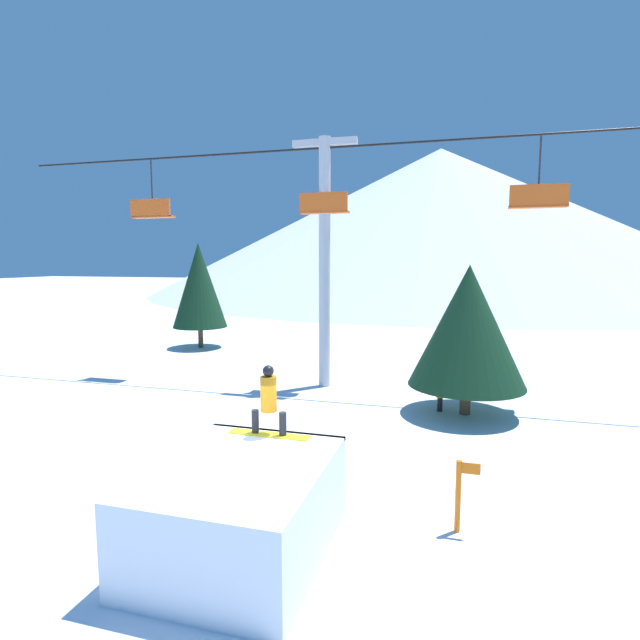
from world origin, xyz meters
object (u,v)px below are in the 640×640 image
at_px(pine_tree_near, 468,326).
at_px(trail_marker, 459,494).
at_px(snowboarder, 269,402).
at_px(snow_ramp, 241,509).
at_px(distant_skier, 440,391).

bearing_deg(pine_tree_near, trail_marker, -91.13).
bearing_deg(snowboarder, snow_ramp, -87.99).
relative_size(pine_tree_near, trail_marker, 3.55).
bearing_deg(pine_tree_near, snowboarder, -116.15).
distance_m(snowboarder, trail_marker, 3.78).
relative_size(snow_ramp, distant_skier, 2.80).
xyz_separation_m(snow_ramp, snowboarder, (-0.05, 1.39, 1.41)).
bearing_deg(trail_marker, pine_tree_near, 88.87).
distance_m(pine_tree_near, trail_marker, 7.41).
distance_m(snow_ramp, pine_tree_near, 9.67).
bearing_deg(snowboarder, trail_marker, 4.19).
bearing_deg(snow_ramp, trail_marker, 25.62).
height_order(pine_tree_near, trail_marker, pine_tree_near).
xyz_separation_m(trail_marker, distant_skier, (-0.63, 7.18, -0.04)).
relative_size(snow_ramp, pine_tree_near, 0.74).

